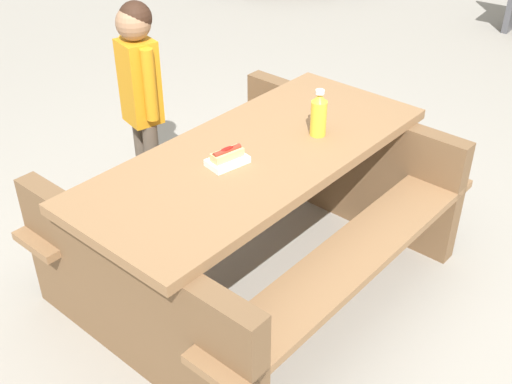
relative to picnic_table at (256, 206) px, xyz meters
name	(u,v)px	position (x,y,z in m)	size (l,w,h in m)	color
ground_plane	(256,276)	(0.00, 0.00, -0.44)	(30.00, 30.00, 0.00)	gray
picnic_table	(256,206)	(0.00, 0.00, 0.00)	(2.07, 1.77, 0.75)	olive
soda_bottle	(319,115)	(-0.28, 0.19, 0.41)	(0.08, 0.08, 0.23)	yellow
hotdog_tray	(227,158)	(0.16, -0.06, 0.34)	(0.21, 0.17, 0.08)	white
child_in_coat	(140,83)	(-0.31, -0.88, 0.34)	(0.24, 0.28, 1.23)	brown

